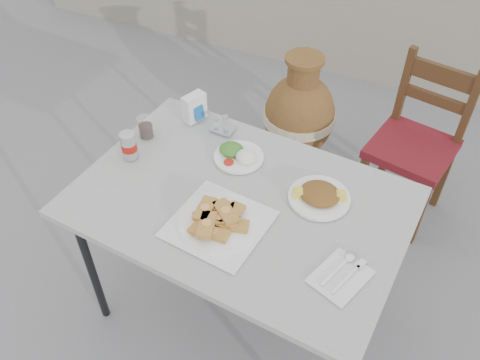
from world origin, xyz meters
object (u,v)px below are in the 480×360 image
at_px(salad_chopped_plate, 319,195).
at_px(soda_can, 129,145).
at_px(pide_plate, 219,218).
at_px(salad_rice_plate, 238,154).
at_px(terracotta_urn, 299,117).
at_px(cafe_table, 240,208).
at_px(cola_glass, 146,128).
at_px(napkin_holder, 194,107).
at_px(chair, 416,142).
at_px(condiment_caddy, 223,126).

relative_size(salad_chopped_plate, soda_can, 2.01).
xyz_separation_m(pide_plate, salad_rice_plate, (-0.09, 0.38, -0.01)).
height_order(soda_can, terracotta_urn, soda_can).
relative_size(salad_rice_plate, terracotta_urn, 0.28).
xyz_separation_m(pide_plate, salad_chopped_plate, (0.31, 0.29, -0.01)).
bearing_deg(pide_plate, soda_can, 160.14).
bearing_deg(salad_rice_plate, terracotta_urn, 91.79).
distance_m(cafe_table, cola_glass, 0.59).
xyz_separation_m(soda_can, napkin_holder, (0.13, 0.36, 0.00)).
distance_m(cafe_table, chair, 1.24).
relative_size(pide_plate, cola_glass, 3.81).
distance_m(condiment_caddy, chair, 1.13).
height_order(cafe_table, salad_chopped_plate, salad_chopped_plate).
bearing_deg(cafe_table, cola_glass, 161.66).
xyz_separation_m(pide_plate, soda_can, (-0.53, 0.19, 0.03)).
xyz_separation_m(salad_chopped_plate, cola_glass, (-0.85, 0.05, 0.02)).
distance_m(napkin_holder, terracotta_urn, 0.98).
bearing_deg(napkin_holder, salad_chopped_plate, 0.27).
xyz_separation_m(pide_plate, napkin_holder, (-0.40, 0.55, 0.03)).
bearing_deg(condiment_caddy, cola_glass, -148.56).
bearing_deg(cola_glass, pide_plate, -32.31).
height_order(salad_rice_plate, soda_can, soda_can).
distance_m(salad_rice_plate, condiment_caddy, 0.21).
bearing_deg(pide_plate, chair, 64.38).
relative_size(soda_can, condiment_caddy, 1.14).
bearing_deg(cafe_table, salad_chopped_plate, 24.45).
height_order(condiment_caddy, chair, chair).
distance_m(cola_glass, condiment_caddy, 0.35).
bearing_deg(cafe_table, soda_can, 176.54).
bearing_deg(cafe_table, pide_plate, -95.92).
bearing_deg(napkin_holder, soda_can, -89.08).
distance_m(pide_plate, soda_can, 0.56).
xyz_separation_m(pide_plate, cola_glass, (-0.54, 0.34, 0.01)).
bearing_deg(cola_glass, condiment_caddy, 31.44).
distance_m(pide_plate, terracotta_urn, 1.43).
distance_m(salad_rice_plate, cola_glass, 0.45).
bearing_deg(cafe_table, chair, 61.86).
distance_m(chair, terracotta_urn, 0.73).
bearing_deg(condiment_caddy, terracotta_urn, 81.99).
bearing_deg(cafe_table, salad_rice_plate, 116.52).
bearing_deg(condiment_caddy, chair, 40.21).
height_order(cafe_table, chair, chair).
bearing_deg(salad_rice_plate, napkin_holder, 151.10).
xyz_separation_m(condiment_caddy, chair, (0.83, 0.70, -0.34)).
relative_size(napkin_holder, chair, 0.14).
xyz_separation_m(soda_can, cola_glass, (-0.01, 0.15, -0.02)).
bearing_deg(terracotta_urn, pide_plate, -84.71).
xyz_separation_m(cafe_table, pide_plate, (-0.02, -0.16, 0.09)).
height_order(salad_rice_plate, salad_chopped_plate, same).
bearing_deg(pide_plate, cola_glass, 147.69).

